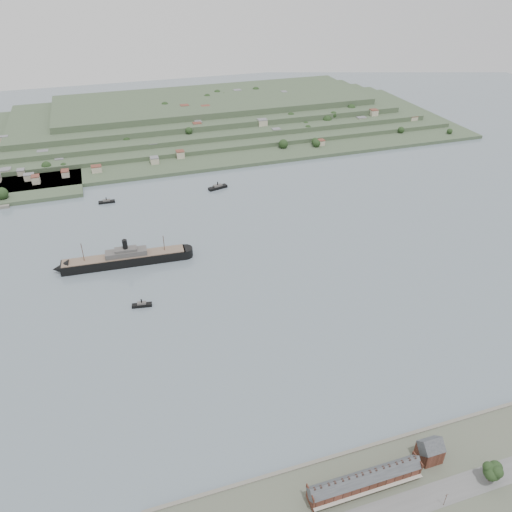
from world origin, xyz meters
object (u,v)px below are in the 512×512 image
object	(u,v)px
fig_tree	(493,471)
terrace_row	(365,481)
gabled_building	(430,450)
tugboat	(142,305)
steamship	(121,259)

from	to	relation	value
fig_tree	terrace_row	bearing A→B (deg)	165.06
gabled_building	fig_tree	distance (m)	28.40
gabled_building	terrace_row	bearing A→B (deg)	-173.88
gabled_building	tugboat	distance (m)	206.38
gabled_building	tugboat	xyz separation A→B (m)	(-118.53, 168.82, -6.66)
gabled_building	fig_tree	world-z (taller)	gabled_building
tugboat	fig_tree	distance (m)	234.28
steamship	tugboat	bearing A→B (deg)	-81.91
fig_tree	gabled_building	bearing A→B (deg)	136.53
steamship	fig_tree	world-z (taller)	steamship
terrace_row	fig_tree	size ratio (longest dim) A/B	4.83
tugboat	fig_tree	size ratio (longest dim) A/B	1.24
gabled_building	steamship	xyz separation A→B (m)	(-127.06, 228.84, -3.35)
steamship	tugboat	distance (m)	60.72
terrace_row	fig_tree	xyz separation A→B (m)	(58.10, -15.51, 2.18)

